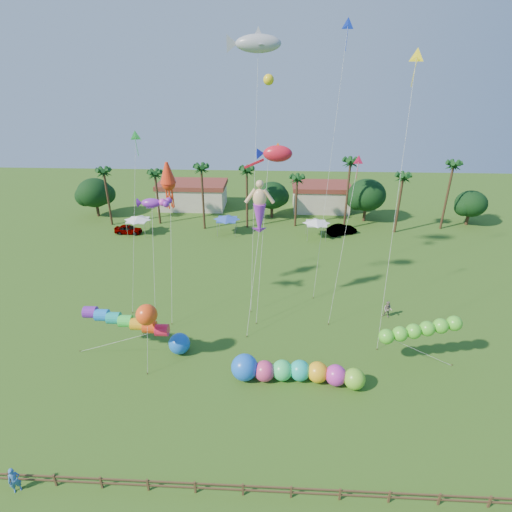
{
  "coord_description": "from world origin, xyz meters",
  "views": [
    {
      "loc": [
        1.65,
        -22.07,
        24.32
      ],
      "look_at": [
        0.0,
        10.0,
        9.0
      ],
      "focal_mm": 28.0,
      "sensor_mm": 36.0,
      "label": 1
    }
  ],
  "objects_px": {
    "car_b": "(341,230)",
    "blue_ball": "(179,344)",
    "spectator_a": "(15,480)",
    "spectator_b": "(388,310)",
    "car_a": "(128,229)",
    "caterpillar_inflatable": "(292,371)"
  },
  "relations": [
    {
      "from": "car_a",
      "to": "spectator_a",
      "type": "xyz_separation_m",
      "value": [
        7.55,
        -42.61,
        0.22
      ]
    },
    {
      "from": "spectator_b",
      "to": "spectator_a",
      "type": "bearing_deg",
      "value": -118.69
    },
    {
      "from": "car_a",
      "to": "spectator_b",
      "type": "distance_m",
      "value": 41.76
    },
    {
      "from": "spectator_a",
      "to": "spectator_b",
      "type": "bearing_deg",
      "value": 2.0
    },
    {
      "from": "car_b",
      "to": "spectator_a",
      "type": "height_order",
      "value": "spectator_a"
    },
    {
      "from": "car_a",
      "to": "spectator_b",
      "type": "bearing_deg",
      "value": -119.03
    },
    {
      "from": "car_a",
      "to": "spectator_a",
      "type": "height_order",
      "value": "spectator_a"
    },
    {
      "from": "car_b",
      "to": "spectator_a",
      "type": "distance_m",
      "value": 51.4
    },
    {
      "from": "blue_ball",
      "to": "spectator_a",
      "type": "bearing_deg",
      "value": -117.55
    },
    {
      "from": "spectator_b",
      "to": "car_a",
      "type": "bearing_deg",
      "value": 173.3
    },
    {
      "from": "spectator_b",
      "to": "caterpillar_inflatable",
      "type": "relative_size",
      "value": 0.17
    },
    {
      "from": "car_a",
      "to": "blue_ball",
      "type": "distance_m",
      "value": 32.29
    },
    {
      "from": "car_b",
      "to": "blue_ball",
      "type": "distance_m",
      "value": 35.75
    },
    {
      "from": "blue_ball",
      "to": "caterpillar_inflatable",
      "type": "bearing_deg",
      "value": -17.12
    },
    {
      "from": "car_a",
      "to": "spectator_a",
      "type": "bearing_deg",
      "value": -167.52
    },
    {
      "from": "car_b",
      "to": "blue_ball",
      "type": "height_order",
      "value": "blue_ball"
    },
    {
      "from": "car_a",
      "to": "blue_ball",
      "type": "bearing_deg",
      "value": -150.26
    },
    {
      "from": "spectator_a",
      "to": "blue_ball",
      "type": "relative_size",
      "value": 0.95
    },
    {
      "from": "car_b",
      "to": "spectator_b",
      "type": "height_order",
      "value": "spectator_b"
    },
    {
      "from": "caterpillar_inflatable",
      "to": "car_b",
      "type": "bearing_deg",
      "value": 78.29
    },
    {
      "from": "car_b",
      "to": "caterpillar_inflatable",
      "type": "height_order",
      "value": "caterpillar_inflatable"
    },
    {
      "from": "car_a",
      "to": "car_b",
      "type": "bearing_deg",
      "value": -85.15
    }
  ]
}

